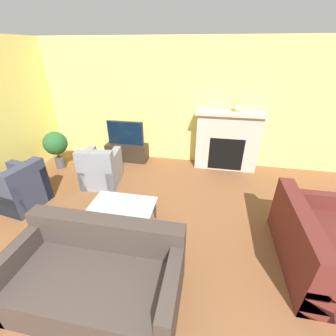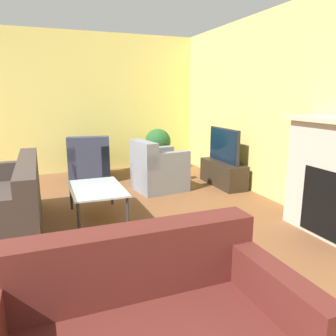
# 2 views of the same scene
# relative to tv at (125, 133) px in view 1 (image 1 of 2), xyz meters

# --- Properties ---
(wall_back) EXTENTS (8.96, 0.06, 2.70)m
(wall_back) POSITION_rel_tv_xyz_m (1.04, 0.29, 0.66)
(wall_back) COLOR #EADB72
(wall_back) RESTS_ON ground_plane
(fireplace) EXTENTS (1.46, 0.45, 1.30)m
(fireplace) POSITION_rel_tv_xyz_m (2.35, 0.07, -0.02)
(fireplace) COLOR #BCB2A3
(fireplace) RESTS_ON ground_plane
(tv_stand) EXTENTS (1.01, 0.36, 0.41)m
(tv_stand) POSITION_rel_tv_xyz_m (0.00, 0.00, -0.49)
(tv_stand) COLOR #2D2319
(tv_stand) RESTS_ON ground_plane
(tv) EXTENTS (0.87, 0.06, 0.57)m
(tv) POSITION_rel_tv_xyz_m (0.00, 0.00, 0.00)
(tv) COLOR #232328
(tv) RESTS_ON tv_stand
(couch_sectional) EXTENTS (1.83, 0.96, 0.82)m
(couch_sectional) POSITION_rel_tv_xyz_m (0.87, -3.36, -0.41)
(couch_sectional) COLOR #3D332D
(couch_sectional) RESTS_ON ground_plane
(couch_loveseat) EXTENTS (0.90, 1.51, 0.82)m
(couch_loveseat) POSITION_rel_tv_xyz_m (3.40, -2.46, -0.40)
(couch_loveseat) COLOR #5B231E
(couch_loveseat) RESTS_ON ground_plane
(armchair_by_window) EXTENTS (0.90, 0.82, 0.82)m
(armchair_by_window) POSITION_rel_tv_xyz_m (-1.23, -2.07, -0.39)
(armchair_by_window) COLOR #33384C
(armchair_by_window) RESTS_ON ground_plane
(armchair_accent) EXTENTS (0.76, 0.84, 0.82)m
(armchair_accent) POSITION_rel_tv_xyz_m (-0.13, -1.14, -0.39)
(armchair_accent) COLOR gray
(armchair_accent) RESTS_ON ground_plane
(coffee_table) EXTENTS (0.97, 0.64, 0.39)m
(coffee_table) POSITION_rel_tv_xyz_m (0.75, -2.26, -0.34)
(coffee_table) COLOR #333338
(coffee_table) RESTS_ON ground_plane
(potted_plant) EXTENTS (0.51, 0.51, 0.86)m
(potted_plant) POSITION_rel_tv_xyz_m (-1.39, -0.68, -0.12)
(potted_plant) COLOR #47474C
(potted_plant) RESTS_ON ground_plane
(mantel_clock) EXTENTS (0.16, 0.07, 0.19)m
(mantel_clock) POSITION_rel_tv_xyz_m (2.48, 0.07, 0.70)
(mantel_clock) COLOR #B79338
(mantel_clock) RESTS_ON fireplace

